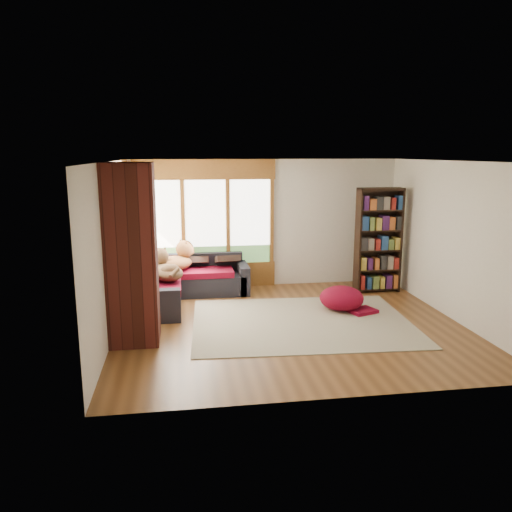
{
  "coord_description": "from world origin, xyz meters",
  "views": [
    {
      "loc": [
        -1.68,
        -7.51,
        2.73
      ],
      "look_at": [
        -0.41,
        0.95,
        0.95
      ],
      "focal_mm": 35.0,
      "sensor_mm": 36.0,
      "label": 1
    }
  ],
  "objects_px": {
    "area_rug": "(302,322)",
    "dog_brindle": "(165,265)",
    "bookshelf": "(378,240)",
    "brick_chimney": "(132,255)",
    "dog_tan": "(175,256)",
    "sectional_sofa": "(169,284)",
    "pouf": "(342,297)"
  },
  "relations": [
    {
      "from": "bookshelf",
      "to": "dog_tan",
      "type": "distance_m",
      "value": 3.98
    },
    {
      "from": "sectional_sofa",
      "to": "dog_brindle",
      "type": "bearing_deg",
      "value": -95.83
    },
    {
      "from": "sectional_sofa",
      "to": "area_rug",
      "type": "distance_m",
      "value": 2.73
    },
    {
      "from": "brick_chimney",
      "to": "bookshelf",
      "type": "height_order",
      "value": "brick_chimney"
    },
    {
      "from": "pouf",
      "to": "sectional_sofa",
      "type": "bearing_deg",
      "value": 160.62
    },
    {
      "from": "brick_chimney",
      "to": "dog_tan",
      "type": "distance_m",
      "value": 2.42
    },
    {
      "from": "sectional_sofa",
      "to": "dog_tan",
      "type": "bearing_deg",
      "value": 64.09
    },
    {
      "from": "sectional_sofa",
      "to": "area_rug",
      "type": "relative_size",
      "value": 0.62
    },
    {
      "from": "bookshelf",
      "to": "pouf",
      "type": "height_order",
      "value": "bookshelf"
    },
    {
      "from": "area_rug",
      "to": "bookshelf",
      "type": "distance_m",
      "value": 2.71
    },
    {
      "from": "pouf",
      "to": "dog_tan",
      "type": "bearing_deg",
      "value": 155.68
    },
    {
      "from": "brick_chimney",
      "to": "dog_brindle",
      "type": "height_order",
      "value": "brick_chimney"
    },
    {
      "from": "pouf",
      "to": "dog_tan",
      "type": "distance_m",
      "value": 3.23
    },
    {
      "from": "bookshelf",
      "to": "dog_tan",
      "type": "xyz_separation_m",
      "value": [
        -3.97,
        0.26,
        -0.25
      ]
    },
    {
      "from": "area_rug",
      "to": "dog_brindle",
      "type": "bearing_deg",
      "value": 151.04
    },
    {
      "from": "bookshelf",
      "to": "pouf",
      "type": "relative_size",
      "value": 2.66
    },
    {
      "from": "bookshelf",
      "to": "dog_brindle",
      "type": "height_order",
      "value": "bookshelf"
    },
    {
      "from": "area_rug",
      "to": "pouf",
      "type": "distance_m",
      "value": 1.05
    },
    {
      "from": "dog_tan",
      "to": "brick_chimney",
      "type": "bearing_deg",
      "value": -139.65
    },
    {
      "from": "brick_chimney",
      "to": "dog_tan",
      "type": "bearing_deg",
      "value": 76.0
    },
    {
      "from": "bookshelf",
      "to": "brick_chimney",
      "type": "bearing_deg",
      "value": -155.9
    },
    {
      "from": "area_rug",
      "to": "pouf",
      "type": "xyz_separation_m",
      "value": [
        0.86,
        0.56,
        0.22
      ]
    },
    {
      "from": "sectional_sofa",
      "to": "pouf",
      "type": "height_order",
      "value": "sectional_sofa"
    },
    {
      "from": "sectional_sofa",
      "to": "bookshelf",
      "type": "bearing_deg",
      "value": 0.9
    },
    {
      "from": "sectional_sofa",
      "to": "area_rug",
      "type": "height_order",
      "value": "sectional_sofa"
    },
    {
      "from": "bookshelf",
      "to": "area_rug",
      "type": "bearing_deg",
      "value": -140.06
    },
    {
      "from": "dog_tan",
      "to": "dog_brindle",
      "type": "xyz_separation_m",
      "value": [
        -0.17,
        -0.64,
        -0.01
      ]
    },
    {
      "from": "brick_chimney",
      "to": "sectional_sofa",
      "type": "bearing_deg",
      "value": 77.71
    },
    {
      "from": "brick_chimney",
      "to": "bookshelf",
      "type": "relative_size",
      "value": 1.26
    },
    {
      "from": "sectional_sofa",
      "to": "dog_tan",
      "type": "relative_size",
      "value": 2.17
    },
    {
      "from": "dog_brindle",
      "to": "brick_chimney",
      "type": "bearing_deg",
      "value": 142.51
    },
    {
      "from": "brick_chimney",
      "to": "pouf",
      "type": "xyz_separation_m",
      "value": [
        3.47,
        0.98,
        -1.08
      ]
    }
  ]
}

